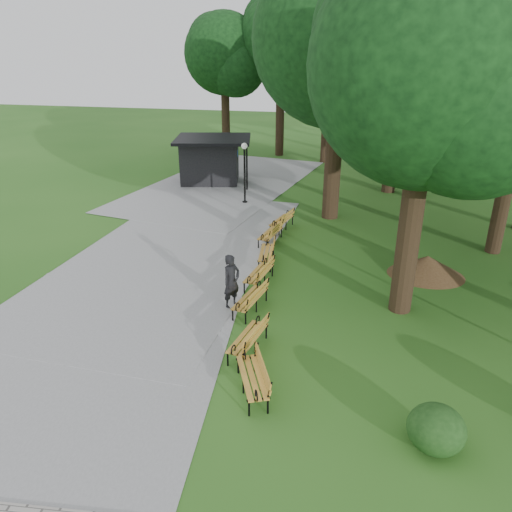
% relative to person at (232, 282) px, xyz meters
% --- Properties ---
extents(ground, '(100.00, 100.00, 0.00)m').
position_rel_person_xyz_m(ground, '(0.30, 0.87, -0.91)').
color(ground, '#265B1A').
rests_on(ground, ground).
extents(path, '(12.00, 38.00, 0.06)m').
position_rel_person_xyz_m(path, '(-3.70, 3.87, -0.88)').
color(path, gray).
rests_on(path, ground).
extents(person, '(0.71, 0.80, 1.83)m').
position_rel_person_xyz_m(person, '(0.00, 0.00, 0.00)').
color(person, black).
rests_on(person, ground).
extents(kiosk, '(5.16, 4.71, 2.78)m').
position_rel_person_xyz_m(kiosk, '(-5.52, 15.16, 0.48)').
color(kiosk, black).
rests_on(kiosk, ground).
extents(lamp_post, '(0.32, 0.32, 3.24)m').
position_rel_person_xyz_m(lamp_post, '(-2.36, 11.27, 1.41)').
color(lamp_post, black).
rests_on(lamp_post, ground).
extents(dirt_mound, '(2.34, 2.34, 0.77)m').
position_rel_person_xyz_m(dirt_mound, '(6.39, 3.91, -0.53)').
color(dirt_mound, '#47301C').
rests_on(dirt_mound, ground).
extents(bench_0, '(1.34, 2.00, 0.88)m').
position_rel_person_xyz_m(bench_0, '(1.62, -4.05, -0.47)').
color(bench_0, gold).
rests_on(bench_0, ground).
extents(bench_1, '(0.97, 1.98, 0.88)m').
position_rel_person_xyz_m(bench_1, '(1.11, -2.37, -0.47)').
color(bench_1, gold).
rests_on(bench_1, ground).
extents(bench_2, '(0.99, 1.99, 0.88)m').
position_rel_person_xyz_m(bench_2, '(0.64, -0.12, -0.47)').
color(bench_2, gold).
rests_on(bench_2, ground).
extents(bench_3, '(0.92, 1.98, 0.88)m').
position_rel_person_xyz_m(bench_3, '(0.51, 1.78, -0.47)').
color(bench_3, gold).
rests_on(bench_3, ground).
extents(bench_4, '(0.86, 1.96, 0.88)m').
position_rel_person_xyz_m(bench_4, '(0.39, 3.68, -0.47)').
color(bench_4, gold).
rests_on(bench_4, ground).
extents(bench_5, '(0.94, 1.98, 0.88)m').
position_rel_person_xyz_m(bench_5, '(0.12, 5.82, -0.47)').
color(bench_5, gold).
rests_on(bench_5, ground).
extents(bench_6, '(1.04, 1.99, 0.88)m').
position_rel_person_xyz_m(bench_6, '(0.30, 7.62, -0.47)').
color(bench_6, gold).
rests_on(bench_6, ground).
extents(lawn_tree_0, '(6.66, 6.66, 10.71)m').
position_rel_person_xyz_m(lawn_tree_0, '(5.33, 1.03, 6.43)').
color(lawn_tree_0, black).
rests_on(lawn_tree_0, ground).
extents(lawn_tree_2, '(7.75, 7.75, 12.03)m').
position_rel_person_xyz_m(lawn_tree_2, '(2.33, 9.88, 7.20)').
color(lawn_tree_2, black).
rests_on(lawn_tree_2, ground).
extents(lawn_tree_4, '(7.81, 7.81, 11.87)m').
position_rel_person_xyz_m(lawn_tree_4, '(5.26, 15.36, 7.01)').
color(lawn_tree_4, black).
rests_on(lawn_tree_4, ground).
extents(tree_backdrop, '(35.12, 9.36, 16.38)m').
position_rel_person_xyz_m(tree_backdrop, '(7.02, 23.71, 7.28)').
color(tree_backdrop, black).
rests_on(tree_backdrop, ground).
extents(shrub_2, '(1.21, 1.21, 1.03)m').
position_rel_person_xyz_m(shrub_2, '(5.79, -5.00, -0.91)').
color(shrub_2, '#193D14').
rests_on(shrub_2, ground).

